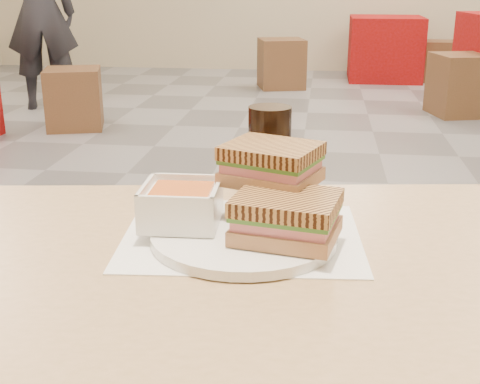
# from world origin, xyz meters

# --- Properties ---
(main_table) EXTENTS (1.29, 0.86, 0.75)m
(main_table) POSITION_xyz_m (0.08, -2.10, 0.64)
(main_table) COLOR tan
(main_table) RESTS_ON ground
(tray_liner) EXTENTS (0.35, 0.28, 0.00)m
(tray_liner) POSITION_xyz_m (0.01, -1.99, 0.75)
(tray_liner) COLOR white
(tray_liner) RESTS_ON main_table
(plate) EXTENTS (0.26, 0.26, 0.01)m
(plate) POSITION_xyz_m (0.02, -2.01, 0.76)
(plate) COLOR white
(plate) RESTS_ON tray_liner
(soup_bowl) EXTENTS (0.11, 0.11, 0.06)m
(soup_bowl) POSITION_xyz_m (-0.07, -1.99, 0.79)
(soup_bowl) COLOR white
(soup_bowl) RESTS_ON plate
(panini_lower) EXTENTS (0.15, 0.13, 0.06)m
(panini_lower) POSITION_xyz_m (0.08, -2.03, 0.80)
(panini_lower) COLOR #B07A4E
(panini_lower) RESTS_ON plate
(panini_upper) EXTENTS (0.15, 0.14, 0.06)m
(panini_upper) POSITION_xyz_m (0.05, -1.94, 0.85)
(panini_upper) COLOR #B07A4E
(panini_upper) RESTS_ON panini_lower
(cola_glass) EXTENTS (0.07, 0.07, 0.15)m
(cola_glass) POSITION_xyz_m (0.03, -1.81, 0.82)
(cola_glass) COLOR black
(cola_glass) RESTS_ON main_table
(bg_table_2) EXTENTS (0.77, 0.77, 0.68)m
(bg_table_2) POSITION_xyz_m (0.77, 4.41, 0.34)
(bg_table_2) COLOR maroon
(bg_table_2) RESTS_ON ground
(bg_chair_0r) EXTENTS (0.49, 0.49, 0.45)m
(bg_chair_0r) POSITION_xyz_m (-1.73, 1.71, 0.22)
(bg_chair_0r) COLOR brown
(bg_chair_0r) RESTS_ON ground
(bg_chair_1l) EXTENTS (0.54, 0.54, 0.49)m
(bg_chair_1l) POSITION_xyz_m (1.24, 2.58, 0.25)
(bg_chair_1l) COLOR brown
(bg_chair_1l) RESTS_ON ground
(bg_chair_2l) EXTENTS (0.53, 0.53, 0.49)m
(bg_chair_2l) POSITION_xyz_m (-0.31, 3.72, 0.24)
(bg_chair_2l) COLOR brown
(bg_chair_2l) RESTS_ON ground
(bg_chair_2r) EXTENTS (0.38, 0.38, 0.43)m
(bg_chair_2r) POSITION_xyz_m (1.37, 4.38, 0.21)
(bg_chair_2r) COLOR brown
(bg_chair_2r) RESTS_ON ground
(patron_a) EXTENTS (0.68, 0.56, 1.61)m
(patron_a) POSITION_xyz_m (-2.25, 2.42, 0.81)
(patron_a) COLOR black
(patron_a) RESTS_ON ground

